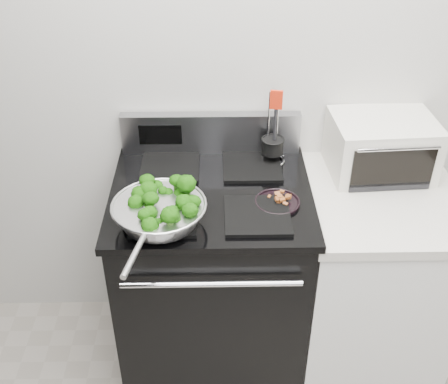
{
  "coord_description": "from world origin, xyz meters",
  "views": [
    {
      "loc": [
        -0.28,
        -0.39,
        2.2
      ],
      "look_at": [
        -0.25,
        1.36,
        0.98
      ],
      "focal_mm": 45.0,
      "sensor_mm": 36.0,
      "label": 1
    }
  ],
  "objects_px": {
    "gas_range": "(212,277)",
    "toaster_oven": "(381,146)",
    "utensil_holder": "(272,149)",
    "skillet": "(159,212)",
    "bacon_plate": "(277,200)"
  },
  "relations": [
    {
      "from": "skillet",
      "to": "bacon_plate",
      "type": "xyz_separation_m",
      "value": [
        0.43,
        0.11,
        -0.04
      ]
    },
    {
      "from": "gas_range",
      "to": "utensil_holder",
      "type": "xyz_separation_m",
      "value": [
        0.26,
        0.21,
        0.52
      ]
    },
    {
      "from": "gas_range",
      "to": "toaster_oven",
      "type": "xyz_separation_m",
      "value": [
        0.7,
        0.18,
        0.55
      ]
    },
    {
      "from": "skillet",
      "to": "bacon_plate",
      "type": "distance_m",
      "value": 0.45
    },
    {
      "from": "skillet",
      "to": "toaster_oven",
      "type": "xyz_separation_m",
      "value": [
        0.89,
        0.39,
        0.03
      ]
    },
    {
      "from": "bacon_plate",
      "to": "utensil_holder",
      "type": "xyz_separation_m",
      "value": [
        0.01,
        0.3,
        0.04
      ]
    },
    {
      "from": "gas_range",
      "to": "skillet",
      "type": "xyz_separation_m",
      "value": [
        -0.18,
        -0.21,
        0.52
      ]
    },
    {
      "from": "skillet",
      "to": "utensil_holder",
      "type": "relative_size",
      "value": 1.61
    },
    {
      "from": "bacon_plate",
      "to": "skillet",
      "type": "bearing_deg",
      "value": -165.34
    },
    {
      "from": "utensil_holder",
      "to": "toaster_oven",
      "type": "xyz_separation_m",
      "value": [
        0.44,
        -0.03,
        0.03
      ]
    },
    {
      "from": "bacon_plate",
      "to": "toaster_oven",
      "type": "xyz_separation_m",
      "value": [
        0.45,
        0.28,
        0.07
      ]
    },
    {
      "from": "gas_range",
      "to": "utensil_holder",
      "type": "relative_size",
      "value": 3.39
    },
    {
      "from": "bacon_plate",
      "to": "utensil_holder",
      "type": "relative_size",
      "value": 0.52
    },
    {
      "from": "bacon_plate",
      "to": "toaster_oven",
      "type": "bearing_deg",
      "value": 31.6
    },
    {
      "from": "gas_range",
      "to": "bacon_plate",
      "type": "bearing_deg",
      "value": -20.3
    }
  ]
}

